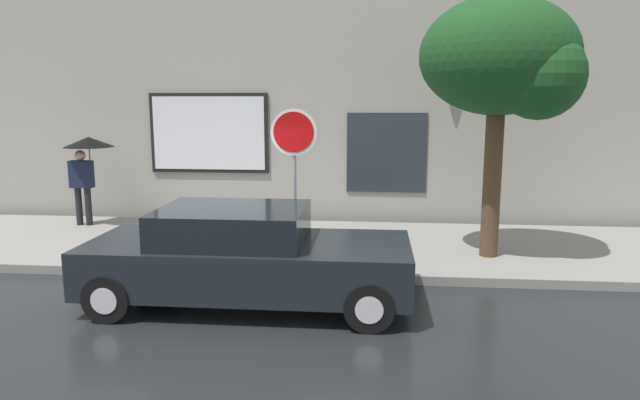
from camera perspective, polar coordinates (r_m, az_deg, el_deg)
The scene contains 8 objects.
ground_plane at distance 8.51m, azimuth -11.54°, elevation -9.92°, with size 60.00×60.00×0.00m, color black.
sidewalk at distance 11.26m, azimuth -7.12°, elevation -4.46°, with size 20.00×4.00×0.15m, color gray.
building_facade at distance 13.38m, azimuth -5.09°, elevation 12.57°, with size 20.00×0.67×7.00m.
parked_car at distance 8.11m, azimuth -7.47°, elevation -5.69°, with size 4.51×1.91×1.39m.
fire_hydrant at distance 10.24m, azimuth -15.26°, elevation -3.44°, with size 0.30×0.44×0.82m.
pedestrian_with_umbrella at distance 13.32m, azimuth -22.43°, elevation 4.29°, with size 1.07×1.07×1.95m.
street_tree at distance 10.19m, azimuth 18.27°, elevation 13.07°, with size 2.65×2.25×4.45m.
stop_sign at distance 9.29m, azimuth -2.64°, elevation 4.49°, with size 0.76×0.10×2.59m.
Camera 1 is at (2.41, -7.64, 2.86)m, focal length 31.80 mm.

